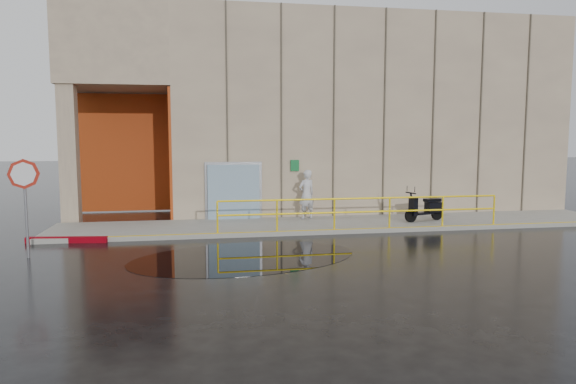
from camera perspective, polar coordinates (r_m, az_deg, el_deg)
name	(u,v)px	position (r m, az deg, el deg)	size (l,w,h in m)	color
ground	(242,260)	(13.37, -5.17, -7.56)	(120.00, 120.00, 0.00)	black
sidewalk	(343,224)	(18.42, 6.18, -3.55)	(20.00, 3.00, 0.15)	gray
building	(329,115)	(24.73, 4.59, 8.52)	(20.00, 10.17, 8.00)	gray
guardrail	(362,212)	(17.12, 8.25, -2.27)	(9.56, 0.06, 1.03)	yellow
person	(307,194)	(18.97, 2.08, -0.25)	(0.66, 0.43, 1.81)	silver
scooter	(425,201)	(19.04, 14.98, -0.93)	(1.70, 0.95, 1.29)	black
stop_sign	(24,186)	(14.90, -27.24, 0.58)	(0.69, 0.43, 2.60)	slate
red_curb	(67,240)	(16.81, -23.38, -4.90)	(2.40, 0.18, 0.18)	#7B000B
puddle	(245,257)	(13.66, -4.82, -7.25)	(6.06, 3.73, 0.01)	black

